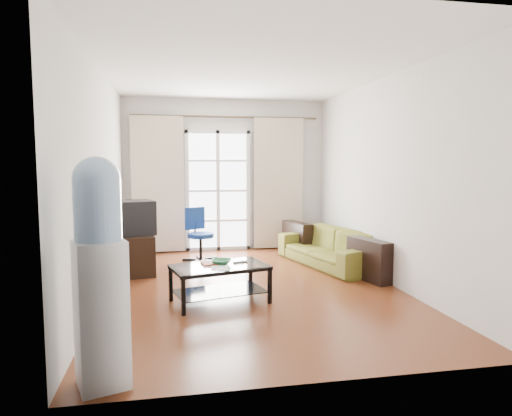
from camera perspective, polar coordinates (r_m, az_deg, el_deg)
The scene contains 20 objects.
floor at distance 5.90m, azimuth -0.58°, elevation -9.82°, with size 5.20×5.20×0.00m, color brown.
ceiling at distance 5.80m, azimuth -0.61°, elevation 16.86°, with size 5.20×5.20×0.00m, color white.
wall_back at distance 8.26m, azimuth -3.79°, elevation 4.10°, with size 3.60×0.02×2.70m, color silver.
wall_front at distance 3.17m, azimuth 7.74°, elevation 1.53°, with size 3.60×0.02×2.70m, color silver.
wall_left at distance 5.66m, azimuth -18.87°, elevation 3.08°, with size 0.02×5.20×2.70m, color silver.
wall_right at distance 6.26m, azimuth 15.86°, elevation 3.39°, with size 0.02×5.20×2.70m, color silver.
french_door at distance 8.20m, azimuth -4.77°, elevation 2.15°, with size 1.16×0.06×2.15m.
curtain_rod at distance 8.20m, azimuth -3.75°, elevation 11.29°, with size 0.04×0.04×3.30m, color #4C3F2D.
curtain_left at distance 8.09m, azimuth -12.16°, elevation 2.89°, with size 0.90×0.07×2.35m, color beige.
curtain_right at distance 8.32m, azimuth 2.83°, elevation 3.08°, with size 0.90×0.07×2.35m, color beige.
radiator at distance 8.39m, azimuth 1.78°, elevation -2.87°, with size 0.64×0.12×0.64m, color gray.
sofa at distance 7.12m, azimuth 9.05°, elevation -4.87°, with size 1.19×2.05×0.56m, color brown.
coffee_table at distance 5.22m, azimuth -4.55°, elevation -8.78°, with size 1.16×0.83×0.43m.
bowl at distance 5.22m, azimuth -4.37°, elevation -6.73°, with size 0.28×0.28×0.06m, color #338D37.
book at distance 5.22m, azimuth -6.79°, elevation -6.97°, with size 0.19×0.24×0.02m, color #AF3815.
remote at distance 5.29m, azimuth -2.00°, elevation -6.77°, with size 0.16×0.05×0.02m, color black.
tv_stand at distance 6.77m, azimuth -14.96°, elevation -5.55°, with size 0.51×0.76×0.56m, color black.
crt_tv at distance 6.71m, azimuth -15.05°, elevation -1.15°, with size 0.63×0.64×0.48m.
task_chair at distance 7.38m, azimuth -7.03°, elevation -4.69°, with size 0.78×0.78×0.86m.
water_cooler at distance 3.36m, azimuth -18.96°, elevation -7.14°, with size 0.42×0.42×1.62m.
Camera 1 is at (-1.00, -5.60, 1.58)m, focal length 32.00 mm.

